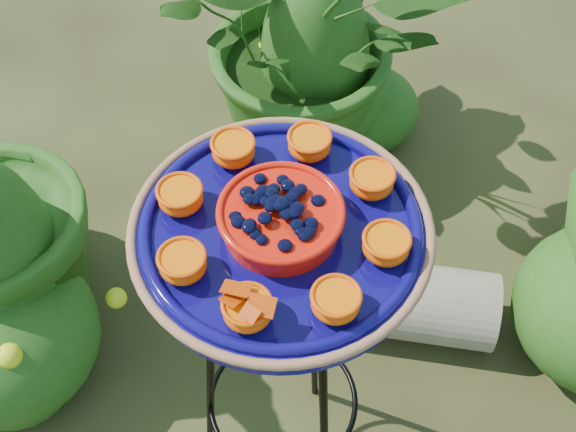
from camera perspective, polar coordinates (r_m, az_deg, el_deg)
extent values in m
plane|color=black|center=(1.90, 0.98, -12.64)|extent=(20.00, 20.00, 0.00)
torus|color=black|center=(1.14, -0.49, -2.32)|extent=(0.27, 0.27, 0.01)
torus|color=black|center=(1.59, -0.36, -12.96)|extent=(0.34, 0.34, 0.01)
cylinder|color=black|center=(1.54, 1.82, -7.16)|extent=(0.03, 0.08, 0.80)
cylinder|color=black|center=(1.49, -5.52, -11.32)|extent=(0.07, 0.06, 0.80)
cylinder|color=black|center=(1.44, 2.58, -14.97)|extent=(0.08, 0.04, 0.80)
cylinder|color=#0C085D|center=(1.12, -0.50, -1.47)|extent=(0.48, 0.48, 0.04)
torus|color=#B0724F|center=(1.11, -0.50, -0.98)|extent=(0.43, 0.43, 0.01)
torus|color=#0C085D|center=(1.10, -0.51, -0.87)|extent=(0.39, 0.39, 0.02)
cylinder|color=red|center=(1.09, -0.51, -0.31)|extent=(0.19, 0.19, 0.04)
torus|color=red|center=(1.07, -0.52, 0.33)|extent=(0.18, 0.18, 0.01)
ellipsoid|color=black|center=(1.07, -0.52, 0.50)|extent=(0.14, 0.14, 0.03)
ellipsoid|color=#E86502|center=(1.07, 6.97, -2.19)|extent=(0.06, 0.06, 0.03)
cylinder|color=orange|center=(1.06, 7.05, -1.71)|extent=(0.06, 0.06, 0.01)
ellipsoid|color=#E86502|center=(1.14, 5.96, 2.39)|extent=(0.06, 0.06, 0.03)
cylinder|color=orange|center=(1.13, 6.03, 2.90)|extent=(0.06, 0.06, 0.01)
ellipsoid|color=#E86502|center=(1.18, 1.53, 5.03)|extent=(0.06, 0.06, 0.03)
cylinder|color=orange|center=(1.17, 1.55, 5.55)|extent=(0.06, 0.06, 0.01)
ellipsoid|color=#E86502|center=(1.17, -3.90, 4.59)|extent=(0.06, 0.06, 0.03)
cylinder|color=orange|center=(1.16, -3.94, 5.10)|extent=(0.06, 0.06, 0.01)
ellipsoid|color=#E86502|center=(1.13, -7.64, 1.25)|extent=(0.06, 0.06, 0.03)
cylinder|color=orange|center=(1.11, -7.73, 1.75)|extent=(0.06, 0.06, 0.01)
ellipsoid|color=#E86502|center=(1.06, -7.49, -3.47)|extent=(0.06, 0.06, 0.03)
cylinder|color=orange|center=(1.05, -7.58, -2.99)|extent=(0.06, 0.06, 0.01)
ellipsoid|color=#E86502|center=(1.02, -2.89, -6.79)|extent=(0.06, 0.06, 0.03)
cylinder|color=orange|center=(1.00, -2.93, -6.34)|extent=(0.06, 0.06, 0.01)
ellipsoid|color=#E86502|center=(1.02, 3.40, -6.21)|extent=(0.06, 0.06, 0.03)
cylinder|color=orange|center=(1.01, 3.44, -5.75)|extent=(0.06, 0.06, 0.01)
cylinder|color=black|center=(0.99, -2.95, -6.07)|extent=(0.02, 0.02, 0.00)
cube|color=#E73E04|center=(1.00, -3.71, -5.16)|extent=(0.04, 0.04, 0.01)
cube|color=#E73E04|center=(0.98, -1.94, -6.38)|extent=(0.04, 0.04, 0.01)
cylinder|color=gray|center=(1.93, 6.28, -5.73)|extent=(0.58, 0.44, 0.19)
imported|color=#244E14|center=(2.08, 1.97, 13.22)|extent=(0.91, 0.85, 0.81)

